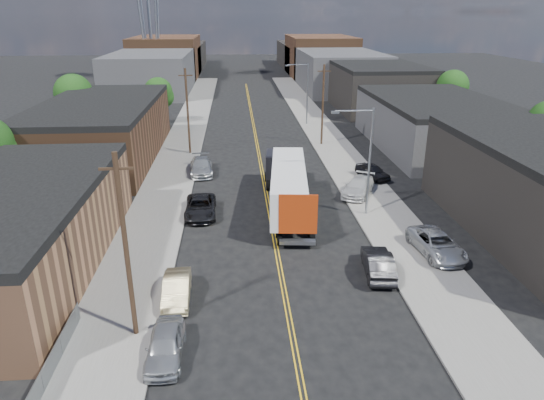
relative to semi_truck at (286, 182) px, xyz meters
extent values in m
plane|color=black|center=(-1.50, 32.91, -2.38)|extent=(260.00, 260.00, 0.00)
cube|color=gold|center=(-1.50, 17.91, -2.38)|extent=(0.32, 120.00, 0.01)
cube|color=slate|center=(-11.00, 17.91, -2.31)|extent=(5.00, 140.00, 0.15)
cube|color=slate|center=(8.00, 17.91, -2.31)|extent=(5.00, 140.00, 0.15)
cube|color=#8D5E41|center=(-19.50, -9.09, 0.12)|extent=(12.00, 22.00, 5.00)
cube|color=#4F321F|center=(-19.50, 16.91, 0.62)|extent=(12.00, 26.00, 6.00)
cube|color=black|center=(-19.50, 16.91, 3.92)|extent=(12.00, 26.00, 0.60)
cube|color=navy|center=(13.70, -7.09, 1.22)|extent=(0.30, 20.00, 0.80)
cube|color=#353537|center=(20.50, 18.91, 0.37)|extent=(14.00, 24.00, 5.50)
cube|color=black|center=(20.50, 18.91, 3.42)|extent=(14.00, 24.00, 0.60)
cube|color=black|center=(20.50, 44.91, 1.12)|extent=(14.00, 22.00, 7.00)
cube|color=black|center=(20.50, 44.91, 4.92)|extent=(14.00, 22.00, 0.60)
cube|color=#353537|center=(-21.50, 67.91, 1.62)|extent=(16.00, 30.00, 8.00)
cube|color=#353537|center=(18.50, 67.91, 1.62)|extent=(16.00, 30.00, 8.00)
cube|color=#4F321F|center=(-21.50, 92.91, 2.62)|extent=(16.00, 26.00, 10.00)
cube|color=#4F321F|center=(18.50, 92.91, 2.62)|extent=(16.00, 26.00, 10.00)
cube|color=black|center=(-21.50, 112.91, 1.12)|extent=(16.00, 40.00, 7.00)
cube|color=black|center=(18.50, 112.91, 1.12)|extent=(16.00, 40.00, 7.00)
cylinder|color=gray|center=(-23.50, 82.91, 12.62)|extent=(0.80, 0.80, 30.00)
cylinder|color=gray|center=(-25.26, 81.15, 12.62)|extent=(1.94, 1.94, 29.98)
cylinder|color=gray|center=(-21.74, 81.15, 12.62)|extent=(1.94, 1.94, 29.98)
cylinder|color=gray|center=(-25.26, 84.67, 12.62)|extent=(1.94, 1.94, 29.98)
cylinder|color=gray|center=(-21.74, 84.67, 12.62)|extent=(1.94, 1.94, 29.98)
cylinder|color=gray|center=(6.50, -2.09, 2.12)|extent=(0.18, 0.18, 9.00)
cylinder|color=gray|center=(5.00, -2.09, 6.42)|extent=(3.00, 0.12, 0.12)
cube|color=gray|center=(3.50, -2.09, 6.32)|extent=(0.60, 0.25, 0.18)
cylinder|color=gray|center=(6.50, 32.91, 2.12)|extent=(0.18, 0.18, 9.00)
cylinder|color=gray|center=(5.00, 32.91, 6.42)|extent=(3.00, 0.12, 0.12)
cube|color=gray|center=(3.50, 32.91, 6.32)|extent=(0.60, 0.25, 0.18)
cylinder|color=black|center=(-9.70, -17.09, 2.62)|extent=(0.26, 0.26, 10.00)
cube|color=black|center=(-9.70, -17.09, 6.82)|extent=(1.60, 0.12, 0.12)
cylinder|color=black|center=(-9.70, 17.91, 2.62)|extent=(0.26, 0.26, 10.00)
cube|color=black|center=(-9.70, 17.91, 6.82)|extent=(1.60, 0.12, 0.12)
cylinder|color=black|center=(6.70, 20.91, 2.62)|extent=(0.26, 0.26, 10.00)
cube|color=black|center=(6.70, 20.91, 6.82)|extent=(1.60, 0.12, 0.12)
cylinder|color=black|center=(-25.50, 27.91, -0.13)|extent=(0.36, 0.36, 4.50)
sphere|color=#15370F|center=(-25.50, 27.91, 3.47)|extent=(5.04, 5.04, 5.04)
sphere|color=#15370F|center=(-24.90, 28.21, 2.57)|extent=(3.96, 3.96, 3.96)
sphere|color=#15370F|center=(-26.00, 27.51, 2.84)|extent=(3.60, 3.60, 3.60)
cylinder|color=black|center=(-15.50, 34.91, -0.51)|extent=(0.36, 0.36, 3.75)
sphere|color=#15370F|center=(-15.50, 34.91, 2.49)|extent=(4.20, 4.20, 4.20)
sphere|color=#15370F|center=(-14.90, 35.21, 1.74)|extent=(3.30, 3.30, 3.30)
sphere|color=#15370F|center=(-16.00, 34.51, 1.97)|extent=(3.00, 3.00, 3.00)
cylinder|color=black|center=(28.50, 8.91, -0.38)|extent=(0.36, 0.36, 4.00)
cylinder|color=black|center=(28.50, 32.91, -0.26)|extent=(0.36, 0.36, 4.25)
sphere|color=#15370F|center=(28.50, 32.91, 3.14)|extent=(4.76, 4.76, 4.76)
sphere|color=#15370F|center=(29.10, 33.21, 2.29)|extent=(3.74, 3.74, 3.74)
sphere|color=#15370F|center=(28.00, 32.51, 2.55)|extent=(3.40, 3.40, 3.40)
cube|color=silver|center=(0.00, -1.61, 0.33)|extent=(3.93, 12.71, 2.92)
cube|color=#992C0B|center=(0.00, -7.86, 0.33)|extent=(2.73, 0.39, 2.94)
cube|color=gray|center=(0.00, -7.86, -1.81)|extent=(2.62, 0.85, 0.25)
cube|color=black|center=(0.00, 6.11, -0.76)|extent=(2.92, 3.58, 3.23)
cylinder|color=black|center=(0.00, -6.46, -1.86)|extent=(2.80, 1.30, 1.04)
cylinder|color=black|center=(0.00, 6.11, -1.86)|extent=(2.70, 1.29, 1.04)
imported|color=#AFB1B4|center=(-7.90, -19.01, -1.65)|extent=(1.76, 4.32, 1.47)
imported|color=#958862|center=(-7.90, -13.85, -1.67)|extent=(1.66, 4.38, 1.43)
imported|color=black|center=(-7.29, -1.09, -1.63)|extent=(2.62, 5.47, 1.50)
imported|color=#9DA1A2|center=(-7.90, 10.19, -1.58)|extent=(2.68, 5.70, 1.61)
imported|color=black|center=(4.75, -11.77, -1.59)|extent=(2.22, 4.95, 1.58)
imported|color=silver|center=(9.50, -9.60, -1.47)|extent=(3.02, 5.67, 1.52)
imported|color=#B4B4B4|center=(6.94, 2.46, -1.47)|extent=(4.37, 5.61, 1.52)
imported|color=black|center=(9.50, 6.91, -1.50)|extent=(3.19, 4.63, 1.46)
camera|label=1|loc=(-4.17, -38.79, 13.54)|focal=32.00mm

